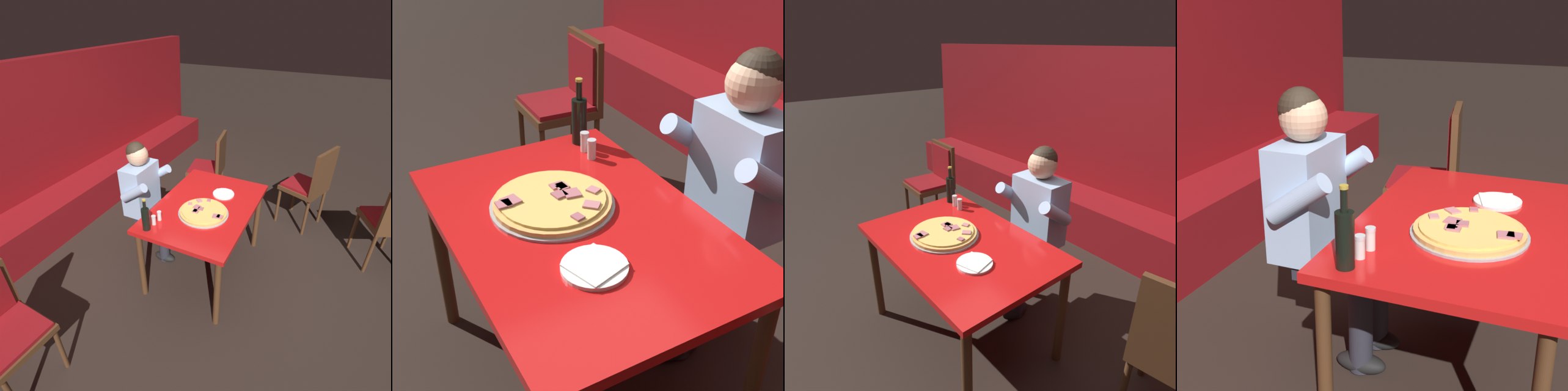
% 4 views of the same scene
% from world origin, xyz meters
% --- Properties ---
extents(ground_plane, '(24.00, 24.00, 0.00)m').
position_xyz_m(ground_plane, '(0.00, 0.00, 0.00)').
color(ground_plane, black).
extents(main_dining_table, '(1.25, 0.86, 0.78)m').
position_xyz_m(main_dining_table, '(0.00, 0.00, 0.69)').
color(main_dining_table, '#4C2D19').
rests_on(main_dining_table, ground_plane).
extents(pizza, '(0.45, 0.45, 0.05)m').
position_xyz_m(pizza, '(-0.12, -0.03, 0.80)').
color(pizza, '#9E9EA3').
rests_on(pizza, main_dining_table).
extents(plate_white_paper, '(0.21, 0.21, 0.02)m').
position_xyz_m(plate_white_paper, '(0.26, -0.08, 0.79)').
color(plate_white_paper, white).
rests_on(plate_white_paper, main_dining_table).
extents(beer_bottle, '(0.07, 0.07, 0.29)m').
position_xyz_m(beer_bottle, '(-0.53, 0.29, 0.89)').
color(beer_bottle, black).
rests_on(beer_bottle, main_dining_table).
extents(shaker_black_pepper, '(0.04, 0.04, 0.09)m').
position_xyz_m(shaker_black_pepper, '(-0.45, 0.28, 0.82)').
color(shaker_black_pepper, silver).
rests_on(shaker_black_pepper, main_dining_table).
extents(shaker_red_pepper_flakes, '(0.04, 0.04, 0.09)m').
position_xyz_m(shaker_red_pepper_flakes, '(-0.38, 0.27, 0.82)').
color(shaker_red_pepper_flakes, silver).
rests_on(shaker_red_pepper_flakes, main_dining_table).
extents(diner_seated_blue_shirt, '(0.53, 0.53, 1.27)m').
position_xyz_m(diner_seated_blue_shirt, '(0.01, 0.64, 0.71)').
color(diner_seated_blue_shirt, black).
rests_on(diner_seated_blue_shirt, ground_plane).
extents(dining_chair_far_left, '(0.46, 0.46, 0.92)m').
position_xyz_m(dining_chair_far_left, '(-1.60, 0.78, 0.55)').
color(dining_chair_far_left, '#4C2D19').
rests_on(dining_chair_far_left, ground_plane).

